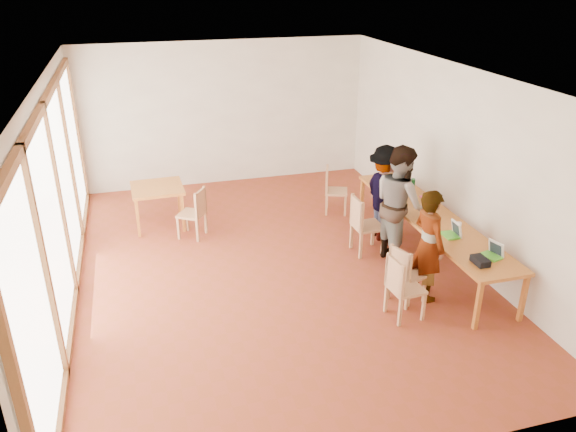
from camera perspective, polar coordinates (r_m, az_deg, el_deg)
name	(u,v)px	position (r m, az deg, el deg)	size (l,w,h in m)	color
ground	(272,266)	(8.93, -1.66, -5.14)	(8.00, 8.00, 0.00)	brown
wall_back	(224,114)	(12.05, -6.47, 10.27)	(6.00, 0.10, 3.00)	#F0E7CF
wall_front	(385,335)	(4.94, 9.78, -11.86)	(6.00, 0.10, 3.00)	#F0E7CF
wall_right	(451,160)	(9.43, 16.27, 5.48)	(0.10, 8.00, 3.00)	#F0E7CF
window_wall	(57,198)	(8.16, -22.39, 1.68)	(0.10, 8.00, 3.00)	white
ceiling	(269,73)	(7.90, -1.93, 14.32)	(6.00, 8.00, 0.04)	white
communal_table	(430,218)	(9.15, 14.26, -0.23)	(0.80, 4.00, 0.75)	#CB742D
side_table	(157,191)	(10.31, -13.13, 2.50)	(0.90, 0.90, 0.75)	#CB742D
chair_near	(400,282)	(7.58, 11.35, -6.57)	(0.46, 0.46, 0.48)	tan
chair_mid	(404,269)	(7.94, 11.70, -5.32)	(0.52, 0.52, 0.46)	tan
chair_far	(362,219)	(9.16, 7.55, -0.35)	(0.46, 0.46, 0.52)	tan
chair_empty	(332,185)	(10.68, 4.44, 3.13)	(0.54, 0.54, 0.47)	tan
chair_spare	(196,208)	(9.77, -9.33, 0.79)	(0.57, 0.57, 0.47)	tan
person_near	(428,245)	(8.03, 14.07, -2.89)	(0.60, 0.39, 1.64)	gray
person_mid	(400,204)	(8.96, 11.26, 1.23)	(0.92, 0.72, 1.90)	gray
person_far	(385,193)	(9.65, 9.80, 2.30)	(1.07, 0.62, 1.66)	gray
laptop_near	(493,252)	(8.11, 20.14, -3.49)	(0.29, 0.31, 0.22)	#4FC12E
laptop_mid	(453,232)	(8.52, 16.44, -1.56)	(0.24, 0.27, 0.22)	#4FC12E
laptop_far	(395,184)	(10.18, 10.81, 3.21)	(0.24, 0.26, 0.18)	#4FC12E
yellow_mug	(411,189)	(10.02, 12.38, 2.67)	(0.11, 0.11, 0.09)	#C39016
green_bottle	(413,186)	(9.88, 12.56, 2.96)	(0.07, 0.07, 0.28)	#19612B
clear_glass	(424,223)	(8.73, 13.64, -0.73)	(0.07, 0.07, 0.09)	silver
condiment_cup	(459,224)	(8.88, 16.98, -0.81)	(0.08, 0.08, 0.06)	white
pink_phone	(422,197)	(9.82, 13.46, 1.89)	(0.05, 0.10, 0.01)	#F23690
black_pouch	(480,261)	(7.86, 18.94, -4.33)	(0.16, 0.26, 0.09)	black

